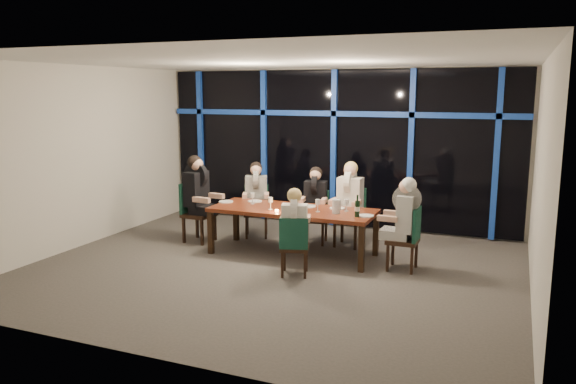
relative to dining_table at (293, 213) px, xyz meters
name	(u,v)px	position (x,y,z in m)	size (l,w,h in m)	color
room	(272,131)	(0.00, -0.80, 1.34)	(7.04, 7.00, 3.02)	#554F4B
window_wall	(335,146)	(0.01, 2.13, 0.87)	(6.86, 0.43, 2.94)	black
dining_table	(293,213)	(0.00, 0.00, 0.00)	(2.60, 1.00, 0.75)	maroon
chair_far_left	(257,208)	(-1.05, 0.87, -0.17)	(0.56, 0.56, 0.92)	black
chair_far_mid	(316,214)	(0.08, 0.86, -0.18)	(0.47, 0.47, 0.90)	black
chair_far_right	(351,213)	(0.69, 0.91, -0.14)	(0.48, 0.48, 0.97)	black
chair_end_left	(195,209)	(-1.88, 0.13, -0.11)	(0.52, 0.52, 1.02)	black
chair_end_right	(409,236)	(1.85, -0.11, -0.16)	(0.44, 0.44, 0.93)	black
chair_near_mid	(294,243)	(0.41, -0.99, -0.20)	(0.50, 0.50, 0.86)	black
diner_far_left	(256,188)	(-1.02, 0.80, 0.20)	(0.57, 0.63, 0.89)	black
diner_far_mid	(315,194)	(0.10, 0.79, 0.18)	(0.48, 0.59, 0.87)	black
diner_far_right	(349,192)	(0.68, 0.82, 0.25)	(0.50, 0.62, 0.95)	white
diner_end_left	(198,186)	(-1.79, 0.12, 0.30)	(0.66, 0.53, 1.00)	black
diner_end_right	(404,210)	(1.77, -0.10, 0.21)	(0.58, 0.47, 0.91)	black
diner_near_mid	(295,218)	(0.39, -0.92, 0.14)	(0.50, 0.58, 0.84)	white
plate_far_left	(255,201)	(-0.80, 0.28, 0.08)	(0.24, 0.24, 0.01)	white
plate_far_mid	(308,206)	(0.18, 0.23, 0.08)	(0.24, 0.24, 0.01)	white
plate_far_right	(337,208)	(0.65, 0.26, 0.08)	(0.24, 0.24, 0.01)	white
plate_end_left	(226,202)	(-1.23, 0.07, 0.08)	(0.24, 0.24, 0.01)	white
plate_end_right	(366,216)	(1.20, -0.10, 0.08)	(0.24, 0.24, 0.01)	white
plate_near_mid	(298,214)	(0.23, -0.38, 0.08)	(0.24, 0.24, 0.01)	white
wine_bottle	(357,208)	(1.09, -0.18, 0.19)	(0.08, 0.08, 0.33)	black
water_pitcher	(336,206)	(0.74, -0.08, 0.18)	(0.13, 0.12, 0.22)	silver
tea_light	(277,211)	(-0.14, -0.32, 0.08)	(0.06, 0.06, 0.03)	#FCA34B
wine_glass_a	(270,201)	(-0.30, -0.19, 0.21)	(0.07, 0.07, 0.19)	white
wine_glass_b	(295,200)	(0.00, 0.10, 0.20)	(0.07, 0.07, 0.17)	silver
wine_glass_c	(318,203)	(0.44, -0.07, 0.21)	(0.08, 0.08, 0.19)	silver
wine_glass_d	(252,196)	(-0.75, 0.09, 0.20)	(0.07, 0.07, 0.19)	silver
wine_glass_e	(347,203)	(0.84, 0.13, 0.20)	(0.07, 0.07, 0.19)	silver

